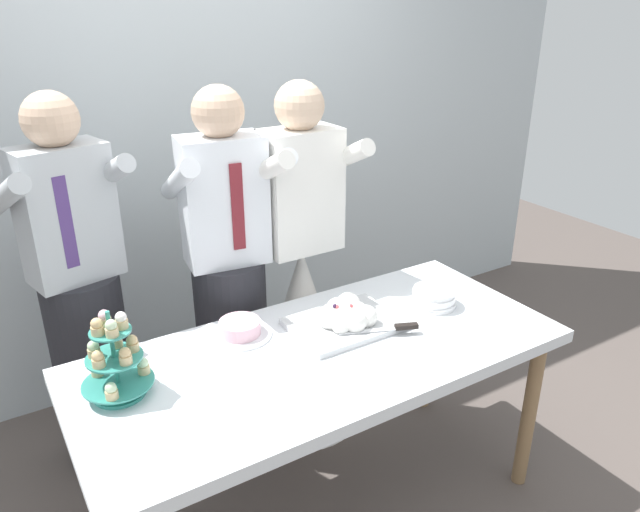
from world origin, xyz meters
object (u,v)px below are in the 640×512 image
Objects in this scene: cupcake_stand at (115,361)px; round_cake at (240,329)px; person_guest at (84,314)px; dessert_table at (323,366)px; main_cake_tray at (346,317)px; plate_stack at (434,297)px; person_groom at (230,296)px; person_bride at (302,314)px.

cupcake_stand is 0.52m from round_cake.
cupcake_stand is 0.69m from person_guest.
dessert_table is 0.22m from main_cake_tray.
round_cake is at bearing 165.64° from plate_stack.
round_cake is 0.14× the size of person_guest.
person_groom is 1.00× the size of person_guest.
plate_stack is at bearing -6.73° from main_cake_tray.
cupcake_stand is at bearing 176.74° from plate_stack.
plate_stack reaches higher than round_cake.
cupcake_stand is 0.18× the size of person_bride.
person_bride is (0.95, 0.46, -0.32)m from cupcake_stand.
cupcake_stand is 0.87m from main_cake_tray.
person_groom is 0.61m from person_guest.
main_cake_tray is at bearing -39.61° from person_guest.
plate_stack is 0.67m from person_bride.
person_groom is (-0.26, 0.53, -0.07)m from main_cake_tray.
person_groom is 1.00× the size of person_bride.
person_groom is (0.12, 0.37, -0.06)m from round_cake.
plate_stack is 0.11× the size of person_guest.
person_bride reaches higher than cupcake_stand.
cupcake_stand reaches higher than plate_stack.
main_cake_tray is 1.77× the size of round_cake.
plate_stack is 0.11× the size of person_bride.
main_cake_tray is 0.26× the size of person_bride.
person_groom reaches higher than plate_stack.
person_groom is at bearing 139.26° from plate_stack.
plate_stack is (1.28, -0.07, -0.09)m from cupcake_stand.
person_groom and person_bride have the same top height.
round_cake is (-0.38, 0.15, -0.02)m from main_cake_tray.
person_bride is (0.46, 0.33, -0.22)m from round_cake.
cupcake_stand is at bearing 170.51° from dessert_table.
person_bride is 0.96m from person_guest.
dessert_table is at bearing -9.49° from cupcake_stand.
dessert_table is at bearing -112.93° from person_bride.
person_guest is at bearing 163.77° from person_groom.
person_bride is (-0.33, 0.53, -0.23)m from plate_stack.
person_guest reaches higher than dessert_table.
person_bride is at bearing 25.70° from cupcake_stand.
person_guest is at bearing 87.79° from cupcake_stand.
person_bride is at bearing -13.19° from person_guest.
person_guest is at bearing 130.39° from round_cake.
person_guest is at bearing 140.39° from main_cake_tray.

